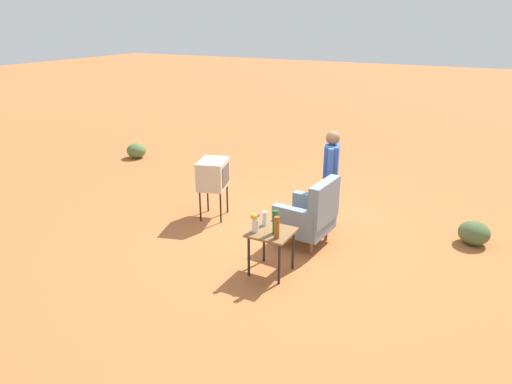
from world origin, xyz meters
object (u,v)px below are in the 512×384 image
object	(u,v)px
side_table	(271,237)
person_standing	(331,174)
bottle_short_clear	(264,218)
armchair	(310,214)
tv_on_stand	(213,174)
bottle_tall_amber	(277,228)
bottle_wine_green	(275,222)
flower_vase	(255,221)

from	to	relation	value
side_table	person_standing	bearing A→B (deg)	173.36
person_standing	bottle_short_clear	xyz separation A→B (m)	(1.60, -0.37, -0.22)
armchair	tv_on_stand	world-z (taller)	armchair
person_standing	bottle_tall_amber	xyz separation A→B (m)	(1.88, -0.06, -0.17)
person_standing	bottle_tall_amber	world-z (taller)	person_standing
tv_on_stand	bottle_wine_green	bearing A→B (deg)	54.68
tv_on_stand	bottle_tall_amber	xyz separation A→B (m)	(1.38, 1.85, -0.02)
tv_on_stand	flower_vase	world-z (taller)	tv_on_stand
person_standing	tv_on_stand	bearing A→B (deg)	-75.29
person_standing	bottle_short_clear	world-z (taller)	person_standing
side_table	armchair	bearing A→B (deg)	171.71
bottle_tall_amber	flower_vase	size ratio (longest dim) A/B	1.13
bottle_wine_green	flower_vase	xyz separation A→B (m)	(0.09, -0.25, -0.01)
person_standing	flower_vase	distance (m)	1.89
armchair	bottle_wine_green	xyz separation A→B (m)	(1.05, -0.09, 0.28)
armchair	tv_on_stand	distance (m)	1.89
armchair	side_table	world-z (taller)	armchair
armchair	flower_vase	world-z (taller)	armchair
tv_on_stand	person_standing	bearing A→B (deg)	104.71
tv_on_stand	flower_vase	xyz separation A→B (m)	(1.34, 1.52, -0.02)
bottle_wine_green	flower_vase	size ratio (longest dim) A/B	1.21
tv_on_stand	flower_vase	bearing A→B (deg)	48.54
bottle_short_clear	side_table	bearing A→B (deg)	52.78
tv_on_stand	bottle_short_clear	size ratio (longest dim) A/B	5.15
bottle_short_clear	flower_vase	size ratio (longest dim) A/B	0.75
armchair	tv_on_stand	size ratio (longest dim) A/B	1.03
side_table	bottle_wine_green	bearing A→B (deg)	71.13
person_standing	bottle_wine_green	bearing A→B (deg)	-4.54
armchair	side_table	bearing A→B (deg)	-8.29
bottle_tall_amber	bottle_wine_green	world-z (taller)	bottle_wine_green
armchair	bottle_short_clear	xyz separation A→B (m)	(0.89, -0.32, 0.22)
bottle_short_clear	bottle_tall_amber	bearing A→B (deg)	48.61
bottle_wine_green	flower_vase	distance (m)	0.27
tv_on_stand	bottle_short_clear	world-z (taller)	tv_on_stand
side_table	flower_vase	world-z (taller)	flower_vase
flower_vase	person_standing	bearing A→B (deg)	168.04
person_standing	bottle_wine_green	xyz separation A→B (m)	(1.75, -0.14, -0.16)
bottle_short_clear	flower_vase	distance (m)	0.24
bottle_wine_green	side_table	bearing A→B (deg)	-108.87
bottle_wine_green	bottle_tall_amber	bearing A→B (deg)	33.14
bottle_tall_amber	flower_vase	bearing A→B (deg)	-97.01
armchair	person_standing	xyz separation A→B (m)	(-0.71, 0.05, 0.44)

